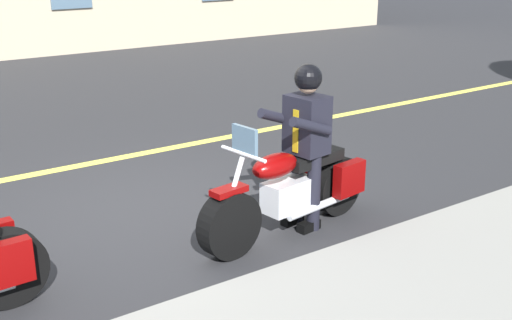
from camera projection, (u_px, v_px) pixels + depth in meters
The scene contains 4 objects.
ground_plane at pixel (153, 212), 7.20m from camera, with size 80.00×80.00×0.00m, color #28282B.
lane_center_stripe at pixel (88, 164), 8.76m from camera, with size 60.00×0.16×0.01m, color #E5DB4C.
motorcycle_main at pixel (292, 191), 6.60m from camera, with size 2.22×0.80×1.26m.
rider_main at pixel (306, 133), 6.54m from camera, with size 0.68×0.61×1.74m.
Camera 1 is at (2.80, 6.12, 2.88)m, focal length 45.09 mm.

